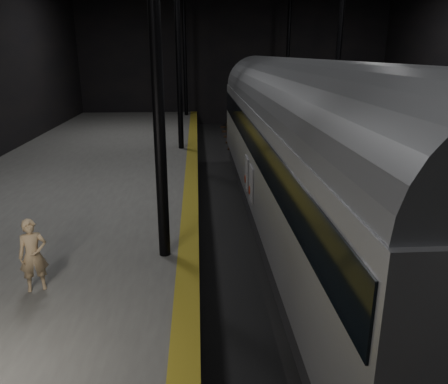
{
  "coord_description": "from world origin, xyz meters",
  "views": [
    {
      "loc": [
        -2.98,
        -13.43,
        5.55
      ],
      "look_at": [
        -2.31,
        -2.39,
        2.0
      ],
      "focal_mm": 35.0,
      "sensor_mm": 36.0,
      "label": 1
    }
  ],
  "objects": [
    {
      "name": "platform_left",
      "position": [
        -7.5,
        0.0,
        0.5
      ],
      "size": [
        9.0,
        43.8,
        1.0
      ],
      "primitive_type": "cube",
      "color": "#4B4B49",
      "rests_on": "ground"
    },
    {
      "name": "woman",
      "position": [
        -6.25,
        -5.44,
        1.75
      ],
      "size": [
        0.63,
        0.52,
        1.49
      ],
      "primitive_type": "imported",
      "rotation": [
        0.0,
        0.0,
        0.35
      ],
      "color": "tan",
      "rests_on": "platform_left"
    },
    {
      "name": "ground",
      "position": [
        0.0,
        0.0,
        0.0
      ],
      "size": [
        44.0,
        44.0,
        0.0
      ],
      "primitive_type": "plane",
      "color": "black",
      "rests_on": "ground"
    },
    {
      "name": "tactile_strip",
      "position": [
        -3.25,
        0.0,
        1.0
      ],
      "size": [
        0.5,
        43.8,
        0.01
      ],
      "primitive_type": "cube",
      "color": "olive",
      "rests_on": "platform_left"
    },
    {
      "name": "track",
      "position": [
        0.0,
        0.0,
        0.07
      ],
      "size": [
        2.4,
        43.0,
        0.24
      ],
      "color": "#3F3328",
      "rests_on": "ground"
    },
    {
      "name": "train",
      "position": [
        -0.0,
        -0.43,
        2.94
      ],
      "size": [
        2.95,
        19.7,
        5.27
      ],
      "color": "#9D9FA4",
      "rests_on": "ground"
    }
  ]
}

